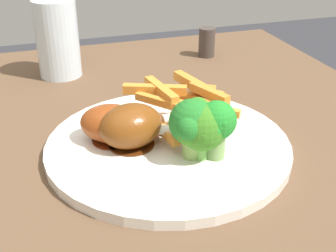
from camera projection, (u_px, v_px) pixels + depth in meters
name	position (u px, v px, depth m)	size (l,w,h in m)	color
dinner_plate	(168.00, 146.00, 0.52)	(0.29, 0.29, 0.01)	white
broccoli_floret_front	(200.00, 126.00, 0.47)	(0.06, 0.06, 0.06)	#76BC54
broccoli_floret_middle	(216.00, 124.00, 0.47)	(0.05, 0.04, 0.07)	#78A058
broccoli_floret_back	(194.00, 124.00, 0.47)	(0.05, 0.05, 0.07)	#8FB45A
carrot_fries_pile	(187.00, 105.00, 0.56)	(0.15, 0.15, 0.05)	orange
chicken_drumstick_near	(134.00, 126.00, 0.50)	(0.07, 0.13, 0.05)	#4E220A
chicken_drumstick_far	(116.00, 124.00, 0.51)	(0.09, 0.12, 0.04)	#63240C
water_glass	(57.00, 39.00, 0.71)	(0.07, 0.07, 0.12)	silver
pepper_shaker	(207.00, 42.00, 0.81)	(0.03, 0.03, 0.05)	#423833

